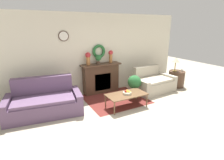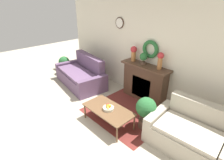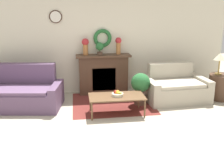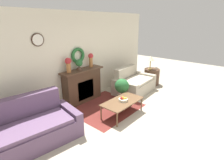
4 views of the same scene
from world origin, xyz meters
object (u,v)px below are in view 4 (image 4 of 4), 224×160
(loveseat_right, at_px, (133,84))
(vase_on_mantel_left, at_px, (68,64))
(fruit_bowl, at_px, (123,99))
(vase_on_mantel_right, at_px, (91,59))
(couch_left, at_px, (30,129))
(potted_plant_floor_by_loveseat, at_px, (122,88))
(side_table_by_loveseat, at_px, (152,77))
(table_lamp, at_px, (151,59))
(mug, at_px, (156,68))
(potted_plant_on_mantel, at_px, (79,64))
(coffee_table, at_px, (122,102))
(fireplace, at_px, (82,85))

(loveseat_right, relative_size, vase_on_mantel_left, 3.67)
(fruit_bowl, bearing_deg, vase_on_mantel_right, 79.94)
(couch_left, distance_m, potted_plant_floor_by_loveseat, 2.80)
(side_table_by_loveseat, relative_size, table_lamp, 1.16)
(mug, bearing_deg, vase_on_mantel_left, 164.13)
(table_lamp, distance_m, potted_plant_on_mantel, 2.96)
(couch_left, xyz_separation_m, vase_on_mantel_left, (1.57, 0.73, 0.97))
(side_table_by_loveseat, relative_size, vase_on_mantel_right, 1.43)
(couch_left, xyz_separation_m, coffee_table, (2.15, -0.75, 0.06))
(side_table_by_loveseat, bearing_deg, couch_left, 178.39)
(side_table_by_loveseat, height_order, vase_on_mantel_left, vase_on_mantel_left)
(coffee_table, xyz_separation_m, table_lamp, (2.64, 0.67, 0.67))
(fruit_bowl, height_order, side_table_by_loveseat, side_table_by_loveseat)
(side_table_by_loveseat, distance_m, table_lamp, 0.74)
(fireplace, height_order, potted_plant_floor_by_loveseat, fireplace)
(potted_plant_on_mantel, bearing_deg, loveseat_right, -22.95)
(couch_left, bearing_deg, vase_on_mantel_left, 33.13)
(fireplace, distance_m, fruit_bowl, 1.49)
(fireplace, bearing_deg, couch_left, -160.27)
(fruit_bowl, bearing_deg, coffee_table, 144.58)
(side_table_by_loveseat, xyz_separation_m, mug, (0.13, -0.10, 0.35))
(vase_on_mantel_left, distance_m, potted_plant_floor_by_loveseat, 1.75)
(potted_plant_on_mantel, xyz_separation_m, potted_plant_floor_by_loveseat, (0.85, -0.94, -0.77))
(table_lamp, xyz_separation_m, potted_plant_floor_by_loveseat, (-2.00, -0.15, -0.58))
(fruit_bowl, relative_size, mug, 2.85)
(vase_on_mantel_left, bearing_deg, fireplace, -0.71)
(coffee_table, distance_m, mug, 2.91)
(fireplace, height_order, side_table_by_loveseat, fireplace)
(couch_left, distance_m, vase_on_mantel_right, 2.71)
(vase_on_mantel_left, height_order, potted_plant_floor_by_loveseat, vase_on_mantel_left)
(loveseat_right, distance_m, side_table_by_loveseat, 1.16)
(vase_on_mantel_right, distance_m, potted_plant_on_mantel, 0.49)
(fireplace, bearing_deg, potted_plant_floor_by_loveseat, -51.37)
(vase_on_mantel_left, relative_size, vase_on_mantel_right, 0.97)
(coffee_table, xyz_separation_m, potted_plant_floor_by_loveseat, (0.64, 0.52, 0.08))
(fruit_bowl, xyz_separation_m, mug, (2.84, 0.51, 0.21))
(mug, distance_m, potted_plant_on_mantel, 3.26)
(potted_plant_floor_by_loveseat, bearing_deg, couch_left, 175.30)
(couch_left, bearing_deg, fireplace, 27.93)
(fireplace, height_order, couch_left, fireplace)
(loveseat_right, xyz_separation_m, vase_on_mantel_right, (-1.29, 0.77, 0.99))
(fruit_bowl, relative_size, table_lamp, 0.46)
(loveseat_right, relative_size, fruit_bowl, 6.26)
(vase_on_mantel_left, xyz_separation_m, potted_plant_floor_by_loveseat, (1.21, -0.96, -0.82))
(couch_left, bearing_deg, side_table_by_loveseat, 6.59)
(fireplace, xyz_separation_m, loveseat_right, (1.68, -0.77, -0.22))
(side_table_by_loveseat, xyz_separation_m, potted_plant_floor_by_loveseat, (-2.07, -0.09, 0.15))
(couch_left, xyz_separation_m, vase_on_mantel_right, (2.42, 0.73, 0.97))
(fireplace, bearing_deg, potted_plant_on_mantel, -170.89)
(loveseat_right, xyz_separation_m, vase_on_mantel_left, (-2.13, 0.77, 0.98))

